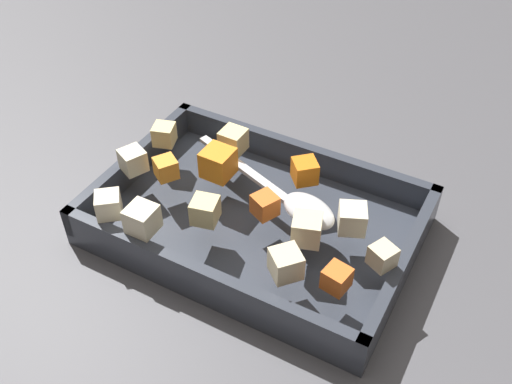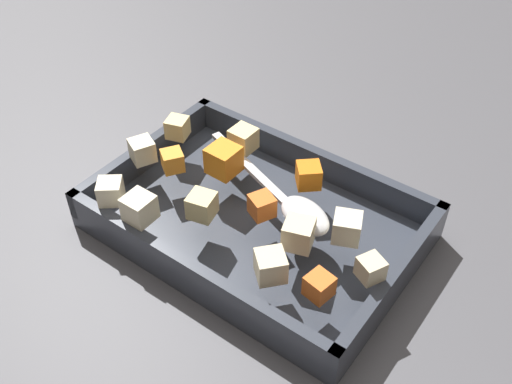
# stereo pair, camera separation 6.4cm
# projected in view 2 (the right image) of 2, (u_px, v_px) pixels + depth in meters

# --- Properties ---
(ground_plane) EXTENTS (4.00, 4.00, 0.00)m
(ground_plane) POSITION_uv_depth(u_px,v_px,m) (252.00, 241.00, 0.67)
(ground_plane) COLOR #4C4C51
(baking_dish) EXTENTS (0.35, 0.24, 0.05)m
(baking_dish) POSITION_uv_depth(u_px,v_px,m) (256.00, 222.00, 0.67)
(baking_dish) COLOR #333842
(baking_dish) RESTS_ON ground_plane
(carrot_chunk_far_left) EXTENTS (0.03, 0.03, 0.02)m
(carrot_chunk_far_left) POSITION_uv_depth(u_px,v_px,m) (171.00, 162.00, 0.67)
(carrot_chunk_far_left) COLOR orange
(carrot_chunk_far_left) RESTS_ON baking_dish
(carrot_chunk_front_center) EXTENTS (0.03, 0.03, 0.02)m
(carrot_chunk_front_center) POSITION_uv_depth(u_px,v_px,m) (264.00, 204.00, 0.62)
(carrot_chunk_front_center) COLOR orange
(carrot_chunk_front_center) RESTS_ON baking_dish
(carrot_chunk_near_spoon) EXTENTS (0.03, 0.03, 0.02)m
(carrot_chunk_near_spoon) POSITION_uv_depth(u_px,v_px,m) (319.00, 286.00, 0.54)
(carrot_chunk_near_spoon) COLOR orange
(carrot_chunk_near_spoon) RESTS_ON baking_dish
(carrot_chunk_heap_top) EXTENTS (0.04, 0.04, 0.03)m
(carrot_chunk_heap_top) POSITION_uv_depth(u_px,v_px,m) (309.00, 175.00, 0.65)
(carrot_chunk_heap_top) COLOR orange
(carrot_chunk_heap_top) RESTS_ON baking_dish
(carrot_chunk_near_left) EXTENTS (0.03, 0.03, 0.03)m
(carrot_chunk_near_left) POSITION_uv_depth(u_px,v_px,m) (224.00, 160.00, 0.67)
(carrot_chunk_near_left) COLOR orange
(carrot_chunk_near_left) RESTS_ON baking_dish
(potato_chunk_near_right) EXTENTS (0.03, 0.03, 0.02)m
(potato_chunk_near_right) POSITION_uv_depth(u_px,v_px,m) (371.00, 269.00, 0.56)
(potato_chunk_near_right) COLOR beige
(potato_chunk_near_right) RESTS_ON baking_dish
(potato_chunk_mid_left) EXTENTS (0.04, 0.04, 0.03)m
(potato_chunk_mid_left) POSITION_uv_depth(u_px,v_px,m) (271.00, 266.00, 0.56)
(potato_chunk_mid_left) COLOR beige
(potato_chunk_mid_left) RESTS_ON baking_dish
(potato_chunk_under_handle) EXTENTS (0.03, 0.03, 0.03)m
(potato_chunk_under_handle) POSITION_uv_depth(u_px,v_px,m) (139.00, 208.00, 0.61)
(potato_chunk_under_handle) COLOR beige
(potato_chunk_under_handle) RESTS_ON baking_dish
(potato_chunk_corner_nw) EXTENTS (0.03, 0.03, 0.03)m
(potato_chunk_corner_nw) POSITION_uv_depth(u_px,v_px,m) (243.00, 139.00, 0.70)
(potato_chunk_corner_nw) COLOR #E0CC89
(potato_chunk_corner_nw) RESTS_ON baking_dish
(potato_chunk_back_center) EXTENTS (0.04, 0.04, 0.03)m
(potato_chunk_back_center) POSITION_uv_depth(u_px,v_px,m) (299.00, 234.00, 0.59)
(potato_chunk_back_center) COLOR beige
(potato_chunk_back_center) RESTS_ON baking_dish
(potato_chunk_corner_ne) EXTENTS (0.03, 0.03, 0.03)m
(potato_chunk_corner_ne) POSITION_uv_depth(u_px,v_px,m) (142.00, 150.00, 0.69)
(potato_chunk_corner_ne) COLOR beige
(potato_chunk_corner_ne) RESTS_ON baking_dish
(potato_chunk_corner_se) EXTENTS (0.03, 0.03, 0.03)m
(potato_chunk_corner_se) POSITION_uv_depth(u_px,v_px,m) (202.00, 205.00, 0.62)
(potato_chunk_corner_se) COLOR #E0CC89
(potato_chunk_corner_se) RESTS_ON baking_dish
(potato_chunk_far_right) EXTENTS (0.03, 0.03, 0.02)m
(potato_chunk_far_right) POSITION_uv_depth(u_px,v_px,m) (177.00, 128.00, 0.72)
(potato_chunk_far_right) COLOR #E0CC89
(potato_chunk_far_right) RESTS_ON baking_dish
(parsnip_chunk_mid_right) EXTENTS (0.04, 0.04, 0.03)m
(parsnip_chunk_mid_right) POSITION_uv_depth(u_px,v_px,m) (110.00, 191.00, 0.63)
(parsnip_chunk_mid_right) COLOR beige
(parsnip_chunk_mid_right) RESTS_ON baking_dish
(parsnip_chunk_rim_edge) EXTENTS (0.04, 0.04, 0.03)m
(parsnip_chunk_rim_edge) POSITION_uv_depth(u_px,v_px,m) (347.00, 228.00, 0.59)
(parsnip_chunk_rim_edge) COLOR beige
(parsnip_chunk_rim_edge) RESTS_ON baking_dish
(serving_spoon) EXTENTS (0.21, 0.09, 0.02)m
(serving_spoon) POSITION_uv_depth(u_px,v_px,m) (297.00, 209.00, 0.62)
(serving_spoon) COLOR silver
(serving_spoon) RESTS_ON baking_dish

